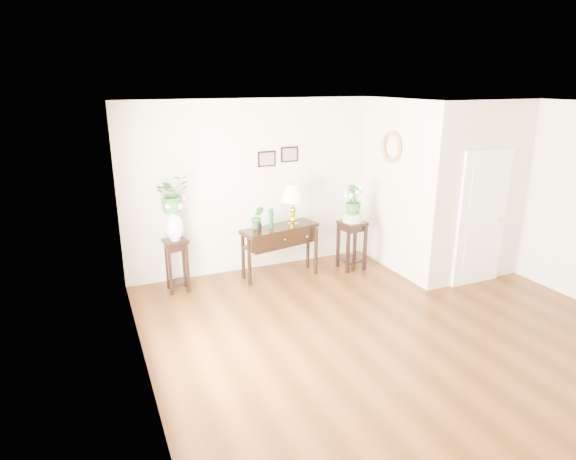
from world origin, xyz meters
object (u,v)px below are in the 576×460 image
table_lamp (293,204)px  plant_stand_b (351,245)px  plant_stand_a (177,265)px  console_table (280,252)px

table_lamp → plant_stand_b: table_lamp is taller
table_lamp → plant_stand_b: size_ratio=0.82×
table_lamp → plant_stand_a: 2.02m
console_table → plant_stand_b: (1.24, -0.15, -0.01)m
table_lamp → plant_stand_a: table_lamp is taller
console_table → plant_stand_a: 1.64m
plant_stand_b → console_table: bearing=173.0°
table_lamp → plant_stand_b: 1.29m
console_table → plant_stand_b: size_ratio=1.53×
console_table → plant_stand_b: 1.25m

